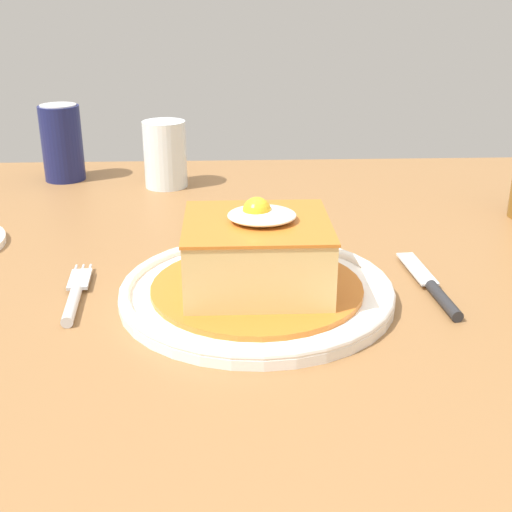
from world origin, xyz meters
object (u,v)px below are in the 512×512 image
object	(u,v)px
knife	(435,291)
soda_can	(62,143)
main_plate	(257,291)
fork	(75,296)
drinking_glass	(165,159)

from	to	relation	value
knife	soda_can	distance (m)	0.68
main_plate	soda_can	xyz separation A→B (m)	(-0.30, 0.47, 0.05)
fork	soda_can	bearing A→B (deg)	103.36
fork	soda_can	distance (m)	0.49
main_plate	soda_can	distance (m)	0.56
soda_can	drinking_glass	size ratio (longest dim) A/B	1.18
main_plate	drinking_glass	distance (m)	0.44
fork	knife	distance (m)	0.38
knife	drinking_glass	distance (m)	0.53
main_plate	fork	bearing A→B (deg)	179.76
main_plate	knife	xyz separation A→B (m)	(0.19, -0.00, -0.00)
knife	soda_can	bearing A→B (deg)	136.02
soda_can	fork	bearing A→B (deg)	-76.64
main_plate	soda_can	size ratio (longest dim) A/B	2.29
main_plate	knife	size ratio (longest dim) A/B	1.72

